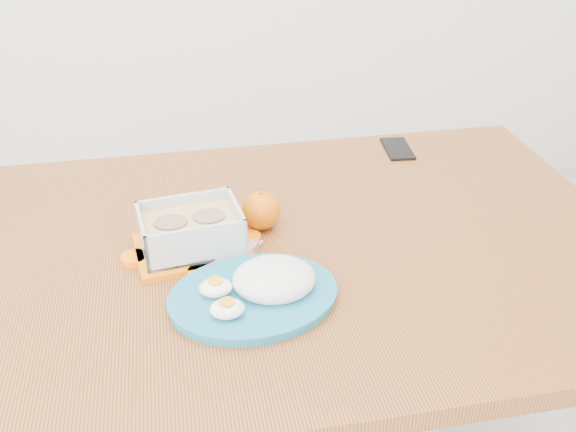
{
  "coord_description": "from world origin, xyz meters",
  "views": [
    {
      "loc": [
        -0.06,
        -0.92,
        1.44
      ],
      "look_at": [
        0.07,
        0.12,
        0.81
      ],
      "focal_mm": 40.0,
      "sensor_mm": 36.0,
      "label": 1
    }
  ],
  "objects": [
    {
      "name": "dining_table",
      "position": [
        0.07,
        0.12,
        0.67
      ],
      "size": [
        1.44,
        1.01,
        0.75
      ],
      "rotation": [
        0.0,
        0.0,
        0.07
      ],
      "color": "#94592A",
      "rests_on": "ground"
    },
    {
      "name": "food_container",
      "position": [
        -0.12,
        0.12,
        0.79
      ],
      "size": [
        0.24,
        0.2,
        0.09
      ],
      "rotation": [
        0.0,
        0.0,
        0.2
      ],
      "color": "orange",
      "rests_on": "dining_table"
    },
    {
      "name": "orange_fruit",
      "position": [
        0.02,
        0.18,
        0.79
      ],
      "size": [
        0.08,
        0.08,
        0.08
      ],
      "primitive_type": "sphere",
      "color": "orange",
      "rests_on": "dining_table"
    },
    {
      "name": "rice_plate",
      "position": [
        -0.0,
        -0.05,
        0.78
      ],
      "size": [
        0.34,
        0.34,
        0.08
      ],
      "rotation": [
        0.0,
        0.0,
        0.19
      ],
      "color": "teal",
      "rests_on": "dining_table"
    },
    {
      "name": "candy_bar",
      "position": [
        -0.06,
        0.04,
        0.76
      ],
      "size": [
        0.14,
        0.19,
        0.02
      ],
      "primitive_type": "cube",
      "rotation": [
        0.0,
        0.0,
        1.04
      ],
      "color": "#BA091D",
      "rests_on": "dining_table"
    },
    {
      "name": "smartphone",
      "position": [
        0.39,
        0.51,
        0.75
      ],
      "size": [
        0.07,
        0.13,
        0.01
      ],
      "primitive_type": "cube",
      "rotation": [
        0.0,
        0.0,
        -0.02
      ],
      "color": "black",
      "rests_on": "dining_table"
    }
  ]
}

